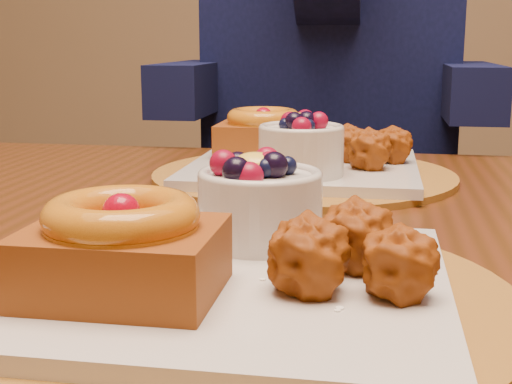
# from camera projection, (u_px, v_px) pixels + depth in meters

# --- Properties ---
(dining_table) EXTENTS (1.60, 0.90, 0.76)m
(dining_table) POSITION_uv_depth(u_px,v_px,m) (278.00, 297.00, 0.70)
(dining_table) COLOR #3B1E0A
(dining_table) RESTS_ON ground
(place_setting_near) EXTENTS (0.38, 0.38, 0.09)m
(place_setting_near) POSITION_uv_depth(u_px,v_px,m) (230.00, 261.00, 0.47)
(place_setting_near) COLOR brown
(place_setting_near) RESTS_ON dining_table
(place_setting_far) EXTENTS (0.38, 0.38, 0.09)m
(place_setting_far) POSITION_uv_depth(u_px,v_px,m) (300.00, 157.00, 0.89)
(place_setting_far) COLOR brown
(place_setting_far) RESTS_ON dining_table
(chair_far) EXTENTS (0.47, 0.47, 0.91)m
(chair_far) POSITION_uv_depth(u_px,v_px,m) (346.00, 241.00, 1.51)
(chair_far) COLOR black
(chair_far) RESTS_ON ground
(diner) EXTENTS (0.56, 0.53, 0.92)m
(diner) POSITION_uv_depth(u_px,v_px,m) (333.00, 10.00, 1.32)
(diner) COLOR black
(diner) RESTS_ON ground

